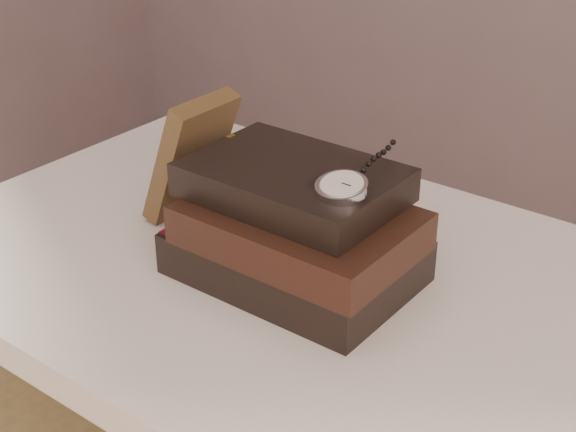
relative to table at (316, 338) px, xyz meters
The scene contains 5 objects.
table is the anchor object (origin of this frame).
book_stack 0.16m from the table, 129.90° to the right, with size 0.27×0.18×0.13m.
journal 0.28m from the table, behind, with size 0.03×0.11×0.17m, color #3F2C18.
pocket_watch 0.24m from the table, 30.95° to the right, with size 0.06×0.16×0.02m.
eyeglasses 0.21m from the table, 147.87° to the left, with size 0.11×0.13×0.05m.
Camera 1 is at (0.48, -0.33, 1.26)m, focal length 52.45 mm.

